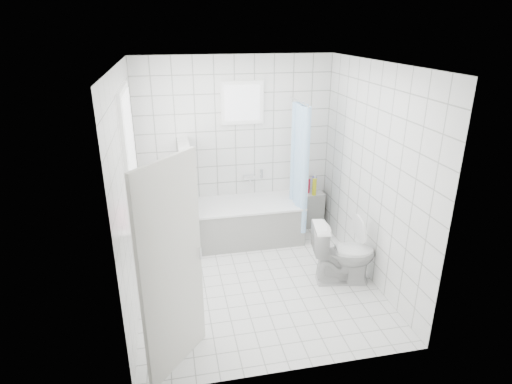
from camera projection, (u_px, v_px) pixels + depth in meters
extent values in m
plane|color=white|center=(257.00, 281.00, 5.30)|extent=(3.00, 3.00, 0.00)
plane|color=white|center=(257.00, 63.00, 4.35)|extent=(3.00, 3.00, 0.00)
cube|color=white|center=(236.00, 148.00, 6.19)|extent=(2.80, 0.02, 2.60)
cube|color=white|center=(295.00, 246.00, 3.46)|extent=(2.80, 0.02, 2.60)
cube|color=white|center=(129.00, 192.00, 4.56)|extent=(0.02, 3.00, 2.60)
cube|color=white|center=(372.00, 175.00, 5.09)|extent=(0.02, 3.00, 2.60)
cube|color=white|center=(132.00, 157.00, 4.73)|extent=(0.01, 0.90, 1.40)
cube|color=white|center=(243.00, 103.00, 5.93)|extent=(0.50, 0.01, 0.50)
cube|color=white|center=(143.00, 217.00, 5.01)|extent=(0.18, 1.02, 0.08)
cube|color=silver|center=(172.00, 270.00, 3.68)|extent=(0.54, 0.64, 2.00)
cube|color=white|center=(247.00, 222.00, 6.24)|extent=(1.54, 0.75, 0.55)
cube|color=white|center=(247.00, 204.00, 6.14)|extent=(1.56, 0.77, 0.03)
cube|color=white|center=(187.00, 198.00, 5.86)|extent=(0.15, 0.85, 1.50)
cube|color=white|center=(310.00, 209.00, 6.67)|extent=(0.40, 0.24, 0.55)
imported|color=white|center=(343.00, 253.00, 5.18)|extent=(0.81, 0.55, 0.77)
cylinder|color=silver|center=(299.00, 102.00, 5.73)|extent=(0.02, 0.80, 0.02)
cube|color=silver|center=(249.00, 177.00, 6.36)|extent=(0.18, 0.06, 0.06)
imported|color=white|center=(142.00, 200.00, 5.04)|extent=(0.14, 0.14, 0.28)
imported|color=pink|center=(141.00, 214.00, 4.64)|extent=(0.13, 0.13, 0.31)
imported|color=#2E92D3|center=(142.00, 212.00, 4.80)|extent=(0.12, 0.12, 0.19)
imported|color=#BA5DA7|center=(143.00, 197.00, 5.23)|extent=(0.10, 0.10, 0.19)
imported|color=silver|center=(142.00, 208.00, 4.95)|extent=(0.19, 0.19, 0.17)
cylinder|color=yellow|center=(314.00, 187.00, 6.45)|extent=(0.06, 0.06, 0.27)
cylinder|color=#1F17B8|center=(314.00, 184.00, 6.56)|extent=(0.06, 0.06, 0.25)
cylinder|color=red|center=(308.00, 186.00, 6.55)|extent=(0.06, 0.06, 0.22)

